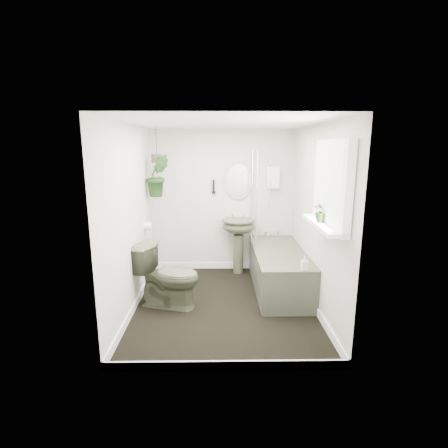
{
  "coord_description": "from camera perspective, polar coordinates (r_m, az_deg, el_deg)",
  "views": [
    {
      "loc": [
        -0.07,
        -4.25,
        2.03
      ],
      "look_at": [
        0.0,
        0.15,
        1.05
      ],
      "focal_mm": 28.0,
      "sensor_mm": 36.0,
      "label": 1
    }
  ],
  "objects": [
    {
      "name": "bathtub",
      "position": [
        5.14,
        8.98,
        -7.42
      ],
      "size": [
        0.72,
        1.72,
        0.58
      ],
      "primitive_type": null,
      "color": "#404430",
      "rests_on": "floor"
    },
    {
      "name": "toilet",
      "position": [
        4.58,
        -9.08,
        -8.32
      ],
      "size": [
        0.9,
        0.66,
        0.82
      ],
      "primitive_type": "imported",
      "rotation": [
        0.0,
        0.0,
        1.3
      ],
      "color": "#404430",
      "rests_on": "floor"
    },
    {
      "name": "wall_left",
      "position": [
        4.48,
        -14.98,
        0.78
      ],
      "size": [
        0.02,
        2.8,
        2.3
      ],
      "primitive_type": "cube",
      "color": "silver",
      "rests_on": "ground"
    },
    {
      "name": "floor",
      "position": [
        4.72,
        0.03,
        -13.07
      ],
      "size": [
        2.3,
        2.8,
        0.02
      ],
      "primitive_type": "cube",
      "color": "black",
      "rests_on": "ground"
    },
    {
      "name": "hanging_plant",
      "position": [
        5.3,
        -10.78,
        7.76
      ],
      "size": [
        0.42,
        0.38,
        0.62
      ],
      "primitive_type": "imported",
      "rotation": [
        0.0,
        0.0,
        0.34
      ],
      "color": "black",
      "rests_on": "ceiling"
    },
    {
      "name": "shower_box",
      "position": [
        5.68,
        7.98,
        7.58
      ],
      "size": [
        0.2,
        0.1,
        0.35
      ],
      "primitive_type": "cube",
      "color": "white",
      "rests_on": "wall_back"
    },
    {
      "name": "ceiling",
      "position": [
        4.26,
        0.03,
        16.31
      ],
      "size": [
        2.3,
        2.8,
        0.02
      ],
      "primitive_type": "cube",
      "color": "white",
      "rests_on": "ground"
    },
    {
      "name": "sill_plant",
      "position": [
        3.83,
        15.77,
        2.13
      ],
      "size": [
        0.26,
        0.25,
        0.24
      ],
      "primitive_type": "imported",
      "rotation": [
        0.0,
        0.0,
        0.33
      ],
      "color": "black",
      "rests_on": "window_sill"
    },
    {
      "name": "skirting",
      "position": [
        4.69,
        0.03,
        -12.41
      ],
      "size": [
        2.3,
        2.8,
        0.1
      ],
      "primitive_type": "cube",
      "color": "white",
      "rests_on": "floor"
    },
    {
      "name": "wall_back",
      "position": [
        5.73,
        -0.19,
        3.72
      ],
      "size": [
        2.3,
        0.02,
        2.3
      ],
      "primitive_type": "cube",
      "color": "silver",
      "rests_on": "ground"
    },
    {
      "name": "window_blinds",
      "position": [
        3.74,
        16.51,
        6.2
      ],
      "size": [
        0.01,
        0.86,
        0.76
      ],
      "primitive_type": "cube",
      "color": "white",
      "rests_on": "wall_right"
    },
    {
      "name": "bath_screen",
      "position": [
        5.32,
        4.94,
        4.4
      ],
      "size": [
        0.04,
        0.72,
        1.4
      ],
      "primitive_type": null,
      "color": "silver",
      "rests_on": "bathtub"
    },
    {
      "name": "wall_sconce",
      "position": [
        5.65,
        -1.72,
        6.14
      ],
      "size": [
        0.04,
        0.04,
        0.22
      ],
      "primitive_type": "cylinder",
      "color": "black",
      "rests_on": "wall_back"
    },
    {
      "name": "oval_mirror",
      "position": [
        5.66,
        2.36,
        7.16
      ],
      "size": [
        0.46,
        0.03,
        0.62
      ],
      "primitive_type": "ellipsoid",
      "color": "#B0AEA0",
      "rests_on": "wall_back"
    },
    {
      "name": "toilet_roll_holder",
      "position": [
        5.19,
        -12.34,
        -0.34
      ],
      "size": [
        0.11,
        0.11,
        0.11
      ],
      "primitive_type": "cylinder",
      "rotation": [
        0.0,
        1.57,
        0.0
      ],
      "color": "white",
      "rests_on": "wall_left"
    },
    {
      "name": "window_sill",
      "position": [
        3.8,
        15.76,
        -0.09
      ],
      "size": [
        0.18,
        1.0,
        0.04
      ],
      "primitive_type": "cube",
      "color": "white",
      "rests_on": "wall_right"
    },
    {
      "name": "hanging_pot",
      "position": [
        5.28,
        -10.89,
        10.48
      ],
      "size": [
        0.16,
        0.16,
        0.12
      ],
      "primitive_type": "cylinder",
      "color": "#473730",
      "rests_on": "ceiling"
    },
    {
      "name": "soap_bottle",
      "position": [
        4.32,
        13.02,
        -6.24
      ],
      "size": [
        0.08,
        0.08,
        0.17
      ],
      "primitive_type": "imported",
      "rotation": [
        0.0,
        0.0,
        0.01
      ],
      "color": "#302929",
      "rests_on": "bathtub"
    },
    {
      "name": "wall_front",
      "position": [
        2.98,
        0.46,
        -4.66
      ],
      "size": [
        2.3,
        0.02,
        2.3
      ],
      "primitive_type": "cube",
      "color": "silver",
      "rests_on": "ground"
    },
    {
      "name": "window_recess",
      "position": [
        3.76,
        17.17,
        6.18
      ],
      "size": [
        0.08,
        1.0,
        0.9
      ],
      "primitive_type": "cube",
      "color": "white",
      "rests_on": "wall_right"
    },
    {
      "name": "wall_right",
      "position": [
        4.51,
        14.92,
        0.87
      ],
      "size": [
        0.02,
        2.8,
        2.3
      ],
      "primitive_type": "cube",
      "color": "silver",
      "rests_on": "ground"
    },
    {
      "name": "pedestal_sink",
      "position": [
        5.68,
        2.37,
        -3.62
      ],
      "size": [
        0.58,
        0.51,
        0.9
      ],
      "primitive_type": null,
      "rotation": [
        0.0,
        0.0,
        -0.12
      ],
      "color": "#404430",
      "rests_on": "floor"
    }
  ]
}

